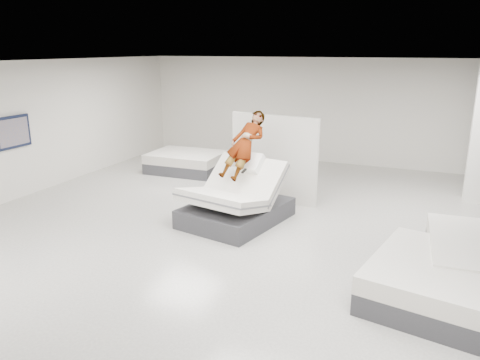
# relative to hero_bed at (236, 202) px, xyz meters

# --- Properties ---
(room) EXTENTS (14.00, 14.04, 3.20)m
(room) POSITION_rel_hero_bed_xyz_m (0.58, -1.05, 1.18)
(room) COLOR beige
(room) RESTS_ON ground
(hero_bed) EXTENTS (2.02, 2.43, 1.37)m
(hero_bed) POSITION_rel_hero_bed_xyz_m (0.00, 0.00, 0.00)
(hero_bed) COLOR #37373C
(hero_bed) RESTS_ON floor
(person) EXTENTS (0.88, 1.59, 1.32)m
(person) POSITION_rel_hero_bed_xyz_m (0.07, 0.32, 0.89)
(person) COLOR slate
(person) RESTS_ON hero_bed
(remote) EXTENTS (0.08, 0.15, 0.08)m
(remote) POSITION_rel_hero_bed_xyz_m (0.21, -0.07, 0.71)
(remote) COLOR black
(remote) RESTS_ON person
(divider_panel) EXTENTS (2.19, 0.47, 2.01)m
(divider_panel) POSITION_rel_hero_bed_xyz_m (0.21, 1.72, 0.58)
(divider_panel) COLOR silver
(divider_panel) RESTS_ON floor
(flat_bed_right_near) EXTENTS (1.96, 2.38, 0.58)m
(flat_bed_right_near) POSITION_rel_hero_bed_xyz_m (3.80, -1.75, -0.13)
(flat_bed_right_near) COLOR #37373C
(flat_bed_right_near) RESTS_ON floor
(flat_bed_left_far) EXTENTS (2.07, 1.58, 0.56)m
(flat_bed_left_far) POSITION_rel_hero_bed_xyz_m (-2.94, 3.19, -0.14)
(flat_bed_left_far) COLOR #37373C
(flat_bed_left_far) RESTS_ON floor
(wall_poster) EXTENTS (0.06, 0.95, 0.75)m
(wall_poster) POSITION_rel_hero_bed_xyz_m (-5.36, -0.55, 1.18)
(wall_poster) COLOR black
(wall_poster) RESTS_ON wall_left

